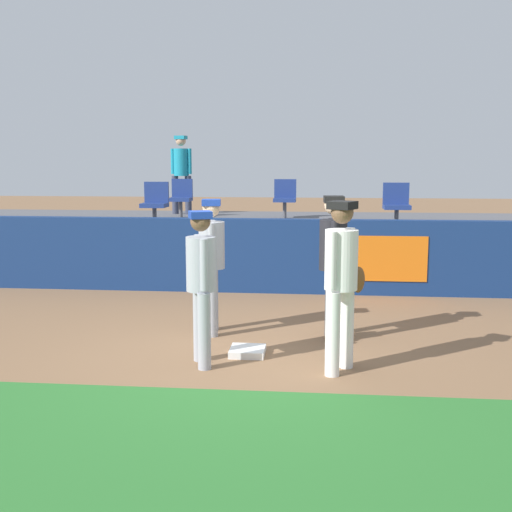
{
  "coord_description": "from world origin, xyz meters",
  "views": [
    {
      "loc": [
        0.82,
        -6.99,
        2.24
      ],
      "look_at": [
        0.03,
        1.02,
        1.0
      ],
      "focal_mm": 44.44,
      "sensor_mm": 36.0,
      "label": 1
    }
  ],
  "objects_px": {
    "player_fielder_home": "(342,275)",
    "player_runner_visitor": "(212,257)",
    "first_base": "(248,351)",
    "seat_back_left": "(181,196)",
    "player_umpire": "(333,257)",
    "spectator_hooded": "(181,169)",
    "seat_back_center": "(285,196)",
    "seat_front_right": "(396,203)",
    "player_coach_visitor": "(201,277)",
    "seat_front_left": "(155,201)"
  },
  "relations": [
    {
      "from": "player_fielder_home",
      "to": "player_runner_visitor",
      "type": "xyz_separation_m",
      "value": [
        -1.6,
        1.34,
        -0.04
      ]
    },
    {
      "from": "first_base",
      "to": "seat_back_left",
      "type": "bearing_deg",
      "value": 108.26
    },
    {
      "from": "player_umpire",
      "to": "spectator_hooded",
      "type": "distance_m",
      "value": 7.66
    },
    {
      "from": "player_runner_visitor",
      "to": "seat_back_center",
      "type": "distance_m",
      "value": 5.9
    },
    {
      "from": "seat_back_left",
      "to": "spectator_hooded",
      "type": "xyz_separation_m",
      "value": [
        -0.17,
        0.84,
        0.57
      ]
    },
    {
      "from": "player_runner_visitor",
      "to": "player_umpire",
      "type": "bearing_deg",
      "value": 78.02
    },
    {
      "from": "seat_front_right",
      "to": "seat_back_left",
      "type": "bearing_deg",
      "value": 157.97
    },
    {
      "from": "seat_back_center",
      "to": "spectator_hooded",
      "type": "height_order",
      "value": "spectator_hooded"
    },
    {
      "from": "first_base",
      "to": "player_runner_visitor",
      "type": "height_order",
      "value": "player_runner_visitor"
    },
    {
      "from": "player_coach_visitor",
      "to": "player_umpire",
      "type": "xyz_separation_m",
      "value": [
        1.43,
        1.16,
        0.06
      ]
    },
    {
      "from": "player_runner_visitor",
      "to": "spectator_hooded",
      "type": "bearing_deg",
      "value": -172.38
    },
    {
      "from": "seat_back_center",
      "to": "seat_front_right",
      "type": "height_order",
      "value": "same"
    },
    {
      "from": "first_base",
      "to": "seat_back_center",
      "type": "height_order",
      "value": "seat_back_center"
    },
    {
      "from": "player_coach_visitor",
      "to": "spectator_hooded",
      "type": "height_order",
      "value": "spectator_hooded"
    },
    {
      "from": "seat_back_center",
      "to": "player_coach_visitor",
      "type": "bearing_deg",
      "value": -94.19
    },
    {
      "from": "seat_front_left",
      "to": "seat_back_left",
      "type": "height_order",
      "value": "same"
    },
    {
      "from": "player_coach_visitor",
      "to": "seat_front_left",
      "type": "distance_m",
      "value": 5.67
    },
    {
      "from": "first_base",
      "to": "seat_front_right",
      "type": "height_order",
      "value": "seat_front_right"
    },
    {
      "from": "player_fielder_home",
      "to": "spectator_hooded",
      "type": "distance_m",
      "value": 8.79
    },
    {
      "from": "player_runner_visitor",
      "to": "seat_back_left",
      "type": "height_order",
      "value": "seat_back_left"
    },
    {
      "from": "player_coach_visitor",
      "to": "seat_front_right",
      "type": "distance_m",
      "value": 5.98
    },
    {
      "from": "seat_front_right",
      "to": "player_coach_visitor",
      "type": "bearing_deg",
      "value": -116.75
    },
    {
      "from": "first_base",
      "to": "player_runner_visitor",
      "type": "distance_m",
      "value": 1.41
    },
    {
      "from": "player_fielder_home",
      "to": "seat_front_left",
      "type": "bearing_deg",
      "value": -119.12
    },
    {
      "from": "seat_back_center",
      "to": "seat_front_right",
      "type": "relative_size",
      "value": 1.0
    },
    {
      "from": "seat_back_left",
      "to": "seat_front_right",
      "type": "relative_size",
      "value": 1.0
    },
    {
      "from": "first_base",
      "to": "player_runner_visitor",
      "type": "xyz_separation_m",
      "value": [
        -0.55,
        0.87,
        0.96
      ]
    },
    {
      "from": "player_coach_visitor",
      "to": "seat_front_left",
      "type": "bearing_deg",
      "value": 179.39
    },
    {
      "from": "player_fielder_home",
      "to": "player_runner_visitor",
      "type": "relative_size",
      "value": 1.04
    },
    {
      "from": "seat_front_left",
      "to": "first_base",
      "type": "bearing_deg",
      "value": -64.64
    },
    {
      "from": "player_fielder_home",
      "to": "seat_back_left",
      "type": "distance_m",
      "value": 7.91
    },
    {
      "from": "player_fielder_home",
      "to": "player_coach_visitor",
      "type": "relative_size",
      "value": 1.07
    },
    {
      "from": "player_umpire",
      "to": "seat_front_right",
      "type": "relative_size",
      "value": 2.13
    },
    {
      "from": "player_fielder_home",
      "to": "seat_front_left",
      "type": "height_order",
      "value": "player_fielder_home"
    },
    {
      "from": "player_fielder_home",
      "to": "first_base",
      "type": "bearing_deg",
      "value": -85.44
    },
    {
      "from": "seat_front_left",
      "to": "seat_back_left",
      "type": "xyz_separation_m",
      "value": [
        0.12,
        1.8,
        -0.0
      ]
    },
    {
      "from": "player_runner_visitor",
      "to": "player_umpire",
      "type": "relative_size",
      "value": 0.97
    },
    {
      "from": "player_runner_visitor",
      "to": "player_coach_visitor",
      "type": "height_order",
      "value": "player_runner_visitor"
    },
    {
      "from": "seat_front_left",
      "to": "seat_back_center",
      "type": "distance_m",
      "value": 3.0
    },
    {
      "from": "seat_back_center",
      "to": "spectator_hooded",
      "type": "relative_size",
      "value": 0.47
    },
    {
      "from": "seat_back_left",
      "to": "spectator_hooded",
      "type": "bearing_deg",
      "value": 101.44
    },
    {
      "from": "player_runner_visitor",
      "to": "seat_front_left",
      "type": "xyz_separation_m",
      "value": [
        -1.78,
        4.05,
        0.43
      ]
    },
    {
      "from": "spectator_hooded",
      "to": "first_base",
      "type": "bearing_deg",
      "value": 115.76
    },
    {
      "from": "first_base",
      "to": "player_fielder_home",
      "type": "relative_size",
      "value": 0.22
    },
    {
      "from": "player_umpire",
      "to": "spectator_hooded",
      "type": "xyz_separation_m",
      "value": [
        -3.37,
        6.81,
        0.97
      ]
    },
    {
      "from": "spectator_hooded",
      "to": "seat_back_center",
      "type": "bearing_deg",
      "value": 169.32
    },
    {
      "from": "player_umpire",
      "to": "seat_back_center",
      "type": "xyz_separation_m",
      "value": [
        -0.91,
        5.97,
        0.39
      ]
    },
    {
      "from": "player_umpire",
      "to": "seat_back_left",
      "type": "height_order",
      "value": "seat_back_left"
    },
    {
      "from": "seat_front_right",
      "to": "seat_front_left",
      "type": "bearing_deg",
      "value": -180.0
    },
    {
      "from": "player_fielder_home",
      "to": "player_umpire",
      "type": "bearing_deg",
      "value": -148.1
    }
  ]
}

